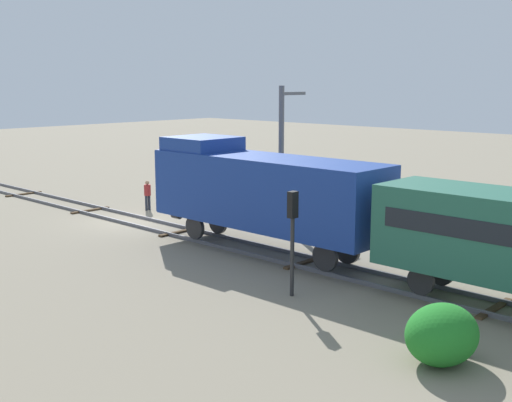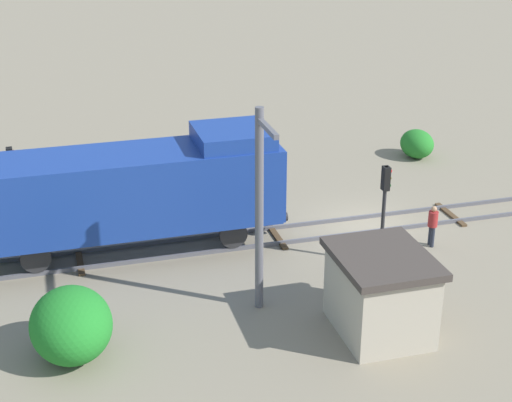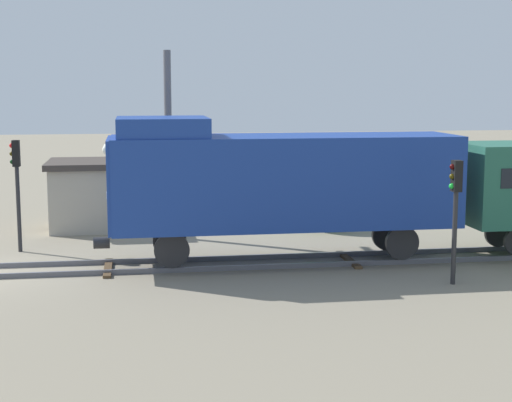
% 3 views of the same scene
% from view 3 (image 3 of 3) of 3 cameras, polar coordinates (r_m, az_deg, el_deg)
% --- Properties ---
extents(locomotive, '(2.90, 11.60, 4.60)m').
position_cam_3_polar(locomotive, '(25.08, 1.64, 1.62)').
color(locomotive, navy).
rests_on(locomotive, railway_track).
extents(traffic_signal_near, '(0.32, 0.34, 3.88)m').
position_cam_3_polar(traffic_signal_near, '(28.14, -17.01, 1.87)').
color(traffic_signal_near, '#262628').
rests_on(traffic_signal_near, ground).
extents(traffic_signal_mid, '(0.32, 0.34, 3.62)m').
position_cam_3_polar(traffic_signal_mid, '(23.18, 14.31, 0.21)').
color(traffic_signal_mid, '#262628').
rests_on(traffic_signal_mid, ground).
extents(catenary_mast, '(1.94, 0.28, 7.03)m').
position_cam_3_polar(catenary_mast, '(29.65, -6.40, 4.53)').
color(catenary_mast, '#595960').
rests_on(catenary_mast, ground).
extents(relay_hut, '(3.50, 2.90, 2.74)m').
position_cam_3_polar(relay_hut, '(32.35, -12.34, 0.50)').
color(relay_hut, '#B2A893').
rests_on(relay_hut, ground).
extents(bush_near, '(3.02, 2.47, 2.20)m').
position_cam_3_polar(bush_near, '(32.01, 4.83, 0.06)').
color(bush_near, '#1F7B26').
rests_on(bush_near, ground).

